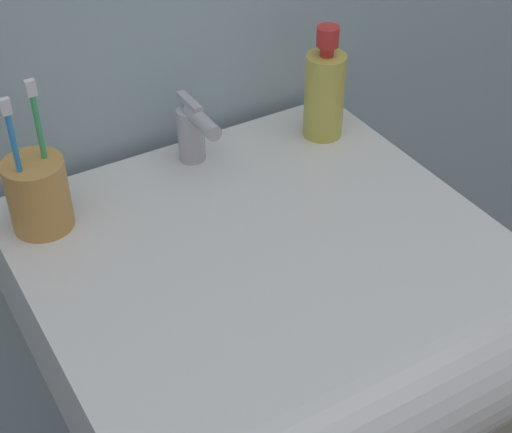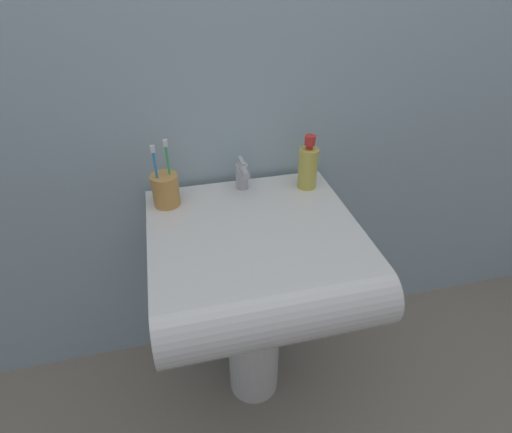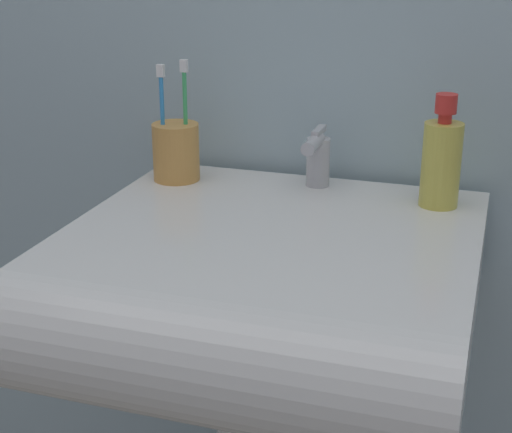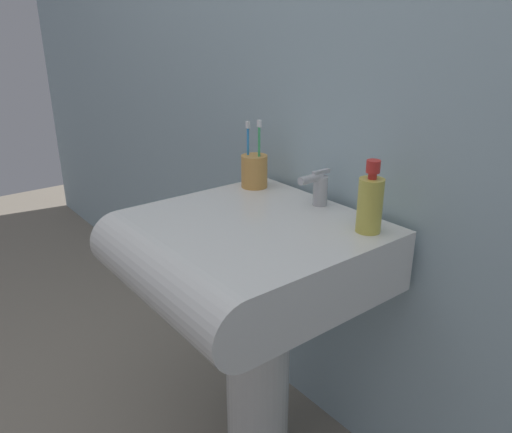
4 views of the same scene
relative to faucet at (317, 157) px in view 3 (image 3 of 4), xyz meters
name	(u,v)px [view 3 (image 3 of 4)]	position (x,y,z in m)	size (l,w,h in m)	color
sink_basin	(263,292)	(-0.01, -0.25, -0.13)	(0.57, 0.58, 0.15)	white
faucet	(317,157)	(0.00, 0.00, 0.00)	(0.04, 0.10, 0.10)	#B7B7BC
toothbrush_cup	(176,151)	(-0.23, -0.03, 0.00)	(0.08, 0.08, 0.20)	#D19347
soap_bottle	(441,161)	(0.20, -0.03, 0.02)	(0.06, 0.06, 0.17)	gold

